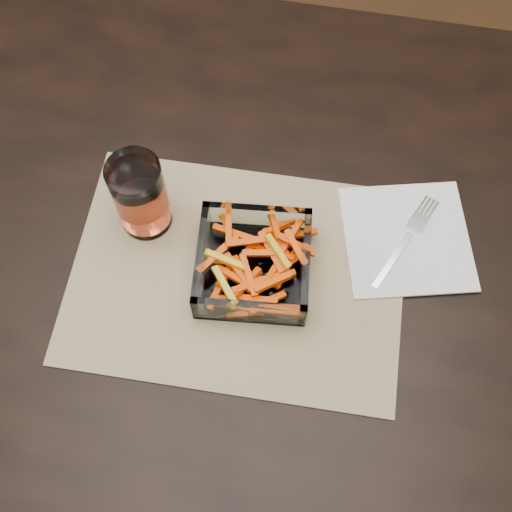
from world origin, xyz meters
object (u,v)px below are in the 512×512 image
object	(u,v)px
glass_bowl	(253,265)
fork	(406,239)
tumbler	(141,197)
dining_table	(237,258)

from	to	relation	value
glass_bowl	fork	distance (m)	0.22
glass_bowl	tumbler	distance (m)	0.18
dining_table	tumbler	xyz separation A→B (m)	(-0.13, -0.00, 0.15)
glass_bowl	tumbler	size ratio (longest dim) A/B	1.27
glass_bowl	tumbler	xyz separation A→B (m)	(-0.16, 0.06, 0.03)
dining_table	tumbler	distance (m)	0.20
tumbler	glass_bowl	bearing A→B (deg)	-18.74
glass_bowl	tumbler	bearing A→B (deg)	161.26
dining_table	glass_bowl	world-z (taller)	glass_bowl
dining_table	tumbler	bearing A→B (deg)	-179.13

